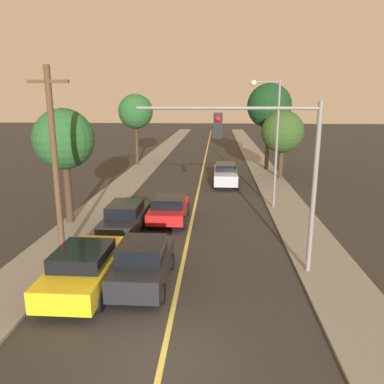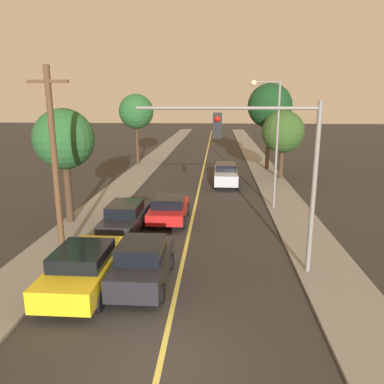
{
  "view_description": "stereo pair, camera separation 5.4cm",
  "coord_description": "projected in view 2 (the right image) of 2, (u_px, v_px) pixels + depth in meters",
  "views": [
    {
      "loc": [
        1.3,
        -8.1,
        6.44
      ],
      "look_at": [
        0.0,
        11.52,
        1.6
      ],
      "focal_mm": 35.0,
      "sensor_mm": 36.0,
      "label": 1
    },
    {
      "loc": [
        1.36,
        -8.09,
        6.44
      ],
      "look_at": [
        0.0,
        11.52,
        1.6
      ],
      "focal_mm": 35.0,
      "sensor_mm": 36.0,
      "label": 2
    }
  ],
  "objects": [
    {
      "name": "tree_right_far",
      "position": [
        283.0,
        132.0,
        30.23
      ],
      "size": [
        3.42,
        3.42,
        5.55
      ],
      "color": "#3D2B1C",
      "rests_on": "ground"
    },
    {
      "name": "car_near_lane_second",
      "position": [
        169.0,
        208.0,
        20.25
      ],
      "size": [
        2.0,
        3.96,
        1.42
      ],
      "color": "red",
      "rests_on": "ground"
    },
    {
      "name": "sidewalk_right",
      "position": [
        255.0,
        156.0,
        43.95
      ],
      "size": [
        2.5,
        80.0,
        0.12
      ],
      "color": "gray",
      "rests_on": "ground"
    },
    {
      "name": "sidewalk_left",
      "position": [
        159.0,
        155.0,
        44.71
      ],
      "size": [
        2.5,
        80.0,
        0.12
      ],
      "color": "gray",
      "rests_on": "ground"
    },
    {
      "name": "car_near_lane_front",
      "position": [
        143.0,
        263.0,
        13.28
      ],
      "size": [
        1.87,
        4.06,
        1.66
      ],
      "color": "black",
      "rests_on": "ground"
    },
    {
      "name": "car_far_oncoming",
      "position": [
        226.0,
        174.0,
        29.12
      ],
      "size": [
        1.86,
        5.12,
        1.64
      ],
      "rotation": [
        0.0,
        0.0,
        3.14
      ],
      "color": "#A5A8B2",
      "rests_on": "ground"
    },
    {
      "name": "tree_left_far",
      "position": [
        136.0,
        112.0,
        36.58
      ],
      "size": [
        3.37,
        3.37,
        6.92
      ],
      "color": "#3D2B1C",
      "rests_on": "ground"
    },
    {
      "name": "tree_right_near",
      "position": [
        270.0,
        106.0,
        34.08
      ],
      "size": [
        4.04,
        4.04,
        7.84
      ],
      "color": "#4C3823",
      "rests_on": "ground"
    },
    {
      "name": "tree_left_near",
      "position": [
        64.0,
        140.0,
        19.06
      ],
      "size": [
        3.09,
        3.09,
        5.94
      ],
      "color": "#3D2B1C",
      "rests_on": "ground"
    },
    {
      "name": "road_surface",
      "position": [
        206.0,
        156.0,
        44.34
      ],
      "size": [
        8.88,
        80.0,
        0.01
      ],
      "color": "#2D2B28",
      "rests_on": "ground"
    },
    {
      "name": "streetlamp_right",
      "position": [
        271.0,
        128.0,
        21.61
      ],
      "size": [
        1.73,
        0.36,
        7.46
      ],
      "color": "slate",
      "rests_on": "ground"
    },
    {
      "name": "ground_plane",
      "position": [
        161.0,
        362.0,
        9.47
      ],
      "size": [
        200.0,
        200.0,
        0.0
      ],
      "primitive_type": "plane",
      "color": "#2D2B28"
    },
    {
      "name": "traffic_signal_mast",
      "position": [
        271.0,
        156.0,
        13.32
      ],
      "size": [
        6.48,
        0.42,
        6.3
      ],
      "color": "slate",
      "rests_on": "ground"
    },
    {
      "name": "car_outer_lane_second",
      "position": [
        126.0,
        216.0,
        18.79
      ],
      "size": [
        1.87,
        4.72,
        1.48
      ],
      "color": "black",
      "rests_on": "ground"
    },
    {
      "name": "car_outer_lane_front",
      "position": [
        85.0,
        267.0,
        13.0
      ],
      "size": [
        2.07,
        4.72,
        1.55
      ],
      "color": "gold",
      "rests_on": "ground"
    },
    {
      "name": "utility_pole_left",
      "position": [
        55.0,
        162.0,
        14.7
      ],
      "size": [
        1.6,
        0.24,
        7.6
      ],
      "color": "#513823",
      "rests_on": "ground"
    }
  ]
}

